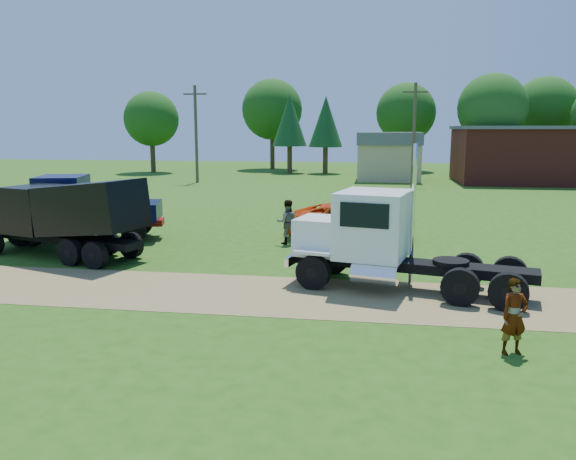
# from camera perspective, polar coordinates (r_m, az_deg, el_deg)

# --- Properties ---
(ground) EXTENTS (140.00, 140.00, 0.00)m
(ground) POSITION_cam_1_polar(r_m,az_deg,el_deg) (17.35, -0.14, -6.67)
(ground) COLOR #264F11
(ground) RESTS_ON ground
(dirt_track) EXTENTS (120.00, 4.20, 0.01)m
(dirt_track) POSITION_cam_1_polar(r_m,az_deg,el_deg) (17.35, -0.14, -6.65)
(dirt_track) COLOR olive
(dirt_track) RESTS_ON ground
(white_semi_tractor) EXTENTS (7.79, 4.08, 4.60)m
(white_semi_tractor) POSITION_cam_1_polar(r_m,az_deg,el_deg) (18.18, 8.86, -0.91)
(white_semi_tractor) COLOR black
(white_semi_tractor) RESTS_ON ground
(black_dump_truck) EXTENTS (7.56, 4.15, 3.21)m
(black_dump_truck) POSITION_cam_1_polar(r_m,az_deg,el_deg) (23.74, -21.65, 1.58)
(black_dump_truck) COLOR black
(black_dump_truck) RESTS_ON ground
(navy_truck) EXTENTS (6.95, 3.86, 2.96)m
(navy_truck) POSITION_cam_1_polar(r_m,az_deg,el_deg) (27.29, -20.62, 2.15)
(navy_truck) COLOR maroon
(navy_truck) RESTS_ON ground
(orange_pickup) EXTENTS (5.92, 2.81, 1.63)m
(orange_pickup) POSITION_cam_1_polar(r_m,az_deg,el_deg) (26.23, 6.29, 0.90)
(orange_pickup) COLOR red
(orange_pickup) RESTS_ON ground
(spectator_a) EXTENTS (0.75, 0.62, 1.76)m
(spectator_a) POSITION_cam_1_polar(r_m,az_deg,el_deg) (13.77, 22.00, -8.16)
(spectator_a) COLOR #999999
(spectator_a) RESTS_ON ground
(spectator_b) EXTENTS (1.11, 0.96, 1.97)m
(spectator_b) POSITION_cam_1_polar(r_m,az_deg,el_deg) (24.79, -0.09, 0.82)
(spectator_b) COLOR #999999
(spectator_b) RESTS_ON ground
(brick_building) EXTENTS (15.40, 10.40, 5.30)m
(brick_building) POSITION_cam_1_polar(r_m,az_deg,el_deg) (58.54, 24.14, 7.04)
(brick_building) COLOR maroon
(brick_building) RESTS_ON ground
(tan_shed) EXTENTS (6.20, 5.40, 4.70)m
(tan_shed) POSITION_cam_1_polar(r_m,az_deg,el_deg) (56.49, 10.20, 7.44)
(tan_shed) COLOR tan
(tan_shed) RESTS_ON ground
(utility_poles) EXTENTS (42.20, 0.28, 9.00)m
(utility_poles) POSITION_cam_1_polar(r_m,az_deg,el_deg) (51.52, 12.68, 9.64)
(utility_poles) COLOR #453327
(utility_poles) RESTS_ON ground
(tree_row) EXTENTS (55.56, 14.35, 11.15)m
(tree_row) POSITION_cam_1_polar(r_m,az_deg,el_deg) (67.04, 11.97, 11.64)
(tree_row) COLOR #3E2D19
(tree_row) RESTS_ON ground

